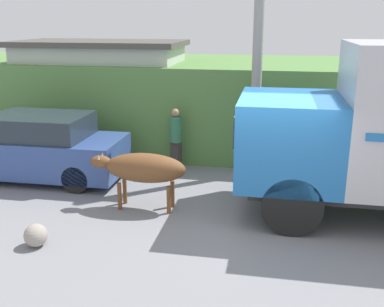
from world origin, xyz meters
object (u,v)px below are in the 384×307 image
object	(u,v)px
parked_suv	(38,148)
roadside_rock	(36,235)
utility_pole	(258,40)
pedestrian_on_hill	(176,136)
brown_cow	(143,168)

from	to	relation	value
parked_suv	roadside_rock	world-z (taller)	parked_suv
parked_suv	utility_pole	distance (m)	6.15
pedestrian_on_hill	utility_pole	size ratio (longest dim) A/B	0.25
brown_cow	pedestrian_on_hill	distance (m)	2.68
brown_cow	utility_pole	bearing A→B (deg)	65.48
roadside_rock	brown_cow	bearing A→B (deg)	54.27
brown_cow	pedestrian_on_hill	bearing A→B (deg)	101.29
utility_pole	roadside_rock	distance (m)	6.83
brown_cow	roadside_rock	xyz separation A→B (m)	(-1.45, -2.01, -0.70)
parked_suv	pedestrian_on_hill	size ratio (longest dim) A/B	2.58
roadside_rock	parked_suv	bearing A→B (deg)	117.10
pedestrian_on_hill	utility_pole	xyz separation A→B (m)	(2.08, 0.10, 2.51)
pedestrian_on_hill	roadside_rock	xyz separation A→B (m)	(-1.57, -4.69, -0.73)
utility_pole	parked_suv	bearing A→B (deg)	-165.22
parked_suv	brown_cow	bearing A→B (deg)	-24.00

